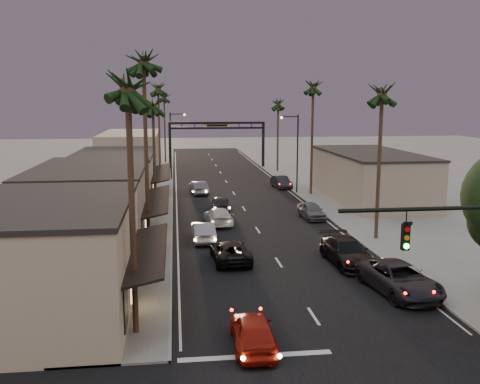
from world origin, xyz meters
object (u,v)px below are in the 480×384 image
object	(u,v)px
arch	(217,133)
oncoming_pickup	(230,251)
curbside_near	(399,279)
oncoming_red	(253,331)
palm_rb	(313,84)
curbside_black	(347,252)
palm_lc	(153,102)
palm_far	(164,95)
streetlight_right	(295,147)
streetlight_left	(173,140)
palm_ld	(158,86)
palm_lb	(143,57)
palm_ra	(382,89)
palm_la	(127,80)
oncoming_silver	(203,231)
palm_rc	(278,101)

from	to	relation	value
arch	oncoming_pickup	world-z (taller)	arch
curbside_near	oncoming_red	bearing A→B (deg)	-155.73
palm_rb	curbside_black	world-z (taller)	palm_rb
palm_lc	palm_far	distance (m)	42.01
arch	streetlight_right	size ratio (longest dim) A/B	1.69
streetlight_left	palm_ld	xyz separation A→B (m)	(-1.68, -3.00, 7.09)
arch	palm_rb	size ratio (longest dim) A/B	1.07
palm_far	curbside_near	distance (m)	67.67
palm_lc	oncoming_red	bearing A→B (deg)	-79.99
streetlight_left	palm_lb	distance (m)	36.93
palm_lb	palm_ra	xyz separation A→B (m)	(17.20, 2.00, -1.94)
streetlight_right	palm_lc	distance (m)	18.66
oncoming_red	curbside_black	distance (m)	13.60
oncoming_red	palm_lb	bearing A→B (deg)	-70.03
streetlight_right	palm_ld	distance (m)	19.78
streetlight_left	curbside_near	distance (m)	47.27
streetlight_left	palm_la	distance (m)	49.41
palm_far	oncoming_silver	world-z (taller)	palm_far
streetlight_left	palm_rb	world-z (taller)	palm_rb
streetlight_left	palm_far	distance (m)	20.96
streetlight_right	oncoming_silver	bearing A→B (deg)	-120.19
palm_lb	palm_rc	bearing A→B (deg)	67.73
palm_far	curbside_black	xyz separation A→B (m)	(12.65, -59.88, -10.61)
palm_lc	palm_rb	bearing A→B (deg)	24.94
oncoming_red	palm_ld	bearing A→B (deg)	-82.79
palm_ld	oncoming_pickup	world-z (taller)	palm_ld
palm_lb	palm_rc	size ratio (longest dim) A/B	1.25
streetlight_right	palm_far	distance (m)	36.85
palm_la	oncoming_silver	bearing A→B (deg)	76.21
palm_lc	oncoming_pickup	size ratio (longest dim) A/B	2.41
palm_rb	palm_far	bearing A→B (deg)	116.43
streetlight_left	palm_ra	distance (m)	37.87
palm_ra	palm_la	bearing A→B (deg)	-138.91
palm_lb	palm_rb	world-z (taller)	palm_lb
palm_ra	oncoming_silver	bearing A→B (deg)	175.11
streetlight_right	curbside_near	xyz separation A→B (m)	(-1.39, -32.38, -4.49)
palm_la	oncoming_pickup	bearing A→B (deg)	62.91
palm_rb	oncoming_red	world-z (taller)	palm_rb
curbside_near	oncoming_silver	bearing A→B (deg)	121.44
palm_la	curbside_black	world-z (taller)	palm_la
palm_ld	curbside_near	bearing A→B (deg)	-71.56
streetlight_left	palm_lc	world-z (taller)	palm_lc
streetlight_left	palm_la	xyz separation A→B (m)	(-1.68, -49.00, 6.11)
palm_ld	palm_rc	xyz separation A→B (m)	(17.20, 9.00, -1.95)
palm_lb	palm_far	distance (m)	56.03
streetlight_right	oncoming_red	distance (m)	39.66
streetlight_right	palm_far	world-z (taller)	palm_far
palm_lb	palm_ld	world-z (taller)	palm_lb
palm_ra	oncoming_pickup	xyz separation A→B (m)	(-11.76, -4.37, -10.74)
arch	palm_ld	xyz separation A→B (m)	(-8.60, -15.00, 6.88)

